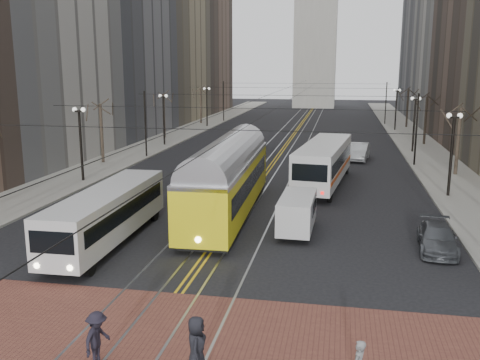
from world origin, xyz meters
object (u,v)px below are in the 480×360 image
at_px(streetcar, 228,185).
at_px(cargo_van, 297,214).
at_px(pedestrian_a, 197,347).
at_px(sedan_grey, 329,172).
at_px(sedan_silver, 359,152).
at_px(pedestrian_d, 97,339).
at_px(transit_bus, 108,217).
at_px(rear_bus, 324,164).
at_px(sedan_parked, 437,238).

distance_m(streetcar, cargo_van, 5.45).
bearing_deg(pedestrian_a, sedan_grey, -13.93).
xyz_separation_m(sedan_silver, pedestrian_d, (-8.82, -38.96, 0.06)).
xyz_separation_m(sedan_grey, pedestrian_d, (-6.23, -28.50, 0.12)).
xyz_separation_m(cargo_van, pedestrian_a, (-1.73, -14.52, -0.08)).
bearing_deg(transit_bus, streetcar, 52.05).
xyz_separation_m(sedan_grey, sedan_silver, (2.59, 10.46, 0.05)).
height_order(streetcar, rear_bus, streetcar).
xyz_separation_m(streetcar, pedestrian_d, (-0.34, -17.47, -0.96)).
xyz_separation_m(sedan_parked, pedestrian_d, (-11.93, -12.88, 0.24)).
height_order(streetcar, sedan_grey, streetcar).
height_order(transit_bus, pedestrian_a, transit_bus).
bearing_deg(rear_bus, transit_bus, -116.85).
xyz_separation_m(streetcar, sedan_grey, (5.88, 11.03, -1.08)).
bearing_deg(pedestrian_a, pedestrian_d, 82.30).
bearing_deg(rear_bus, sedan_grey, 84.08).
bearing_deg(sedan_silver, sedan_grey, -95.61).
bearing_deg(streetcar, pedestrian_d, -92.64).
relative_size(rear_bus, pedestrian_d, 7.23).
height_order(pedestrian_a, pedestrian_d, pedestrian_a).
bearing_deg(streetcar, pedestrian_a, -82.49).
bearing_deg(cargo_van, pedestrian_d, -107.18).
distance_m(transit_bus, sedan_parked, 16.65).
bearing_deg(sedan_silver, transit_bus, -107.28).
bearing_deg(sedan_silver, rear_bus, -95.41).
distance_m(cargo_van, sedan_parked, 7.28).
height_order(rear_bus, pedestrian_d, rear_bus).
bearing_deg(sedan_grey, transit_bus, -122.33).
distance_m(streetcar, pedestrian_d, 17.50).
bearing_deg(pedestrian_d, pedestrian_a, -80.33).
height_order(sedan_parked, pedestrian_a, pedestrian_a).
bearing_deg(cargo_van, rear_bus, 86.60).
relative_size(streetcar, pedestrian_a, 8.38).
bearing_deg(transit_bus, rear_bus, 55.73).
xyz_separation_m(streetcar, sedan_silver, (8.48, 21.49, -1.02)).
relative_size(transit_bus, rear_bus, 0.89).
bearing_deg(transit_bus, sedan_parked, 5.83).
distance_m(pedestrian_a, pedestrian_d, 3.12).
distance_m(streetcar, rear_bus, 10.80).
distance_m(transit_bus, pedestrian_a, 13.40).
relative_size(sedan_grey, pedestrian_a, 2.41).
xyz_separation_m(streetcar, rear_bus, (5.50, 9.29, -0.20)).
xyz_separation_m(transit_bus, sedan_parked, (16.52, 1.94, -0.75)).
bearing_deg(rear_bus, sedan_parked, -59.76).
distance_m(rear_bus, sedan_silver, 12.59).
xyz_separation_m(rear_bus, pedestrian_d, (-5.84, -26.76, -0.76)).
bearing_deg(sedan_grey, rear_bus, -103.17).
height_order(cargo_van, sedan_silver, cargo_van).
relative_size(transit_bus, sedan_parked, 2.53).
distance_m(sedan_silver, sedan_parked, 26.26).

